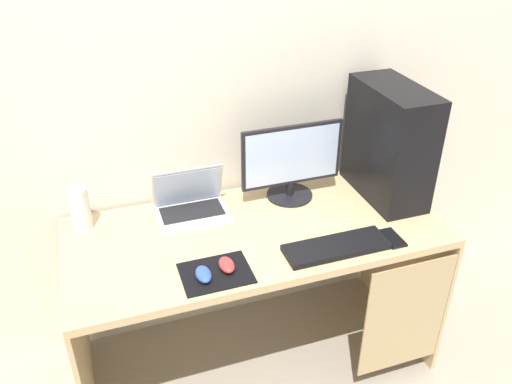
% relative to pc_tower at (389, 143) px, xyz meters
% --- Properties ---
extents(ground_plane, '(8.00, 8.00, 0.00)m').
position_rel_pc_tower_xyz_m(ground_plane, '(-0.65, -0.09, -1.02)').
color(ground_plane, '#9E9384').
extents(wall_back, '(4.00, 0.05, 2.60)m').
position_rel_pc_tower_xyz_m(wall_back, '(-0.65, 0.30, 0.28)').
color(wall_back, beige).
rests_on(wall_back, ground_plane).
extents(desk, '(1.56, 0.70, 0.76)m').
position_rel_pc_tower_xyz_m(desk, '(-0.63, -0.10, -0.40)').
color(desk, tan).
rests_on(desk, ground_plane).
extents(pc_tower, '(0.21, 0.45, 0.51)m').
position_rel_pc_tower_xyz_m(pc_tower, '(0.00, 0.00, 0.00)').
color(pc_tower, black).
rests_on(pc_tower, desk).
extents(monitor, '(0.46, 0.21, 0.36)m').
position_rel_pc_tower_xyz_m(monitor, '(-0.42, 0.10, -0.08)').
color(monitor, black).
rests_on(monitor, desk).
extents(laptop, '(0.31, 0.22, 0.21)m').
position_rel_pc_tower_xyz_m(laptop, '(-0.88, 0.12, -0.21)').
color(laptop, silver).
rests_on(laptop, desk).
extents(speaker, '(0.08, 0.08, 0.19)m').
position_rel_pc_tower_xyz_m(speaker, '(-1.33, 0.15, -0.16)').
color(speaker, silver).
rests_on(speaker, desk).
extents(keyboard, '(0.42, 0.14, 0.02)m').
position_rel_pc_tower_xyz_m(keyboard, '(-0.40, -0.33, -0.25)').
color(keyboard, black).
rests_on(keyboard, desk).
extents(mousepad, '(0.26, 0.20, 0.00)m').
position_rel_pc_tower_xyz_m(mousepad, '(-0.89, -0.32, -0.25)').
color(mousepad, black).
rests_on(mousepad, desk).
extents(mouse_left, '(0.06, 0.10, 0.03)m').
position_rel_pc_tower_xyz_m(mouse_left, '(-0.84, -0.31, -0.24)').
color(mouse_left, '#B23333').
rests_on(mouse_left, mousepad).
extents(mouse_right, '(0.06, 0.10, 0.03)m').
position_rel_pc_tower_xyz_m(mouse_right, '(-0.94, -0.33, -0.24)').
color(mouse_right, '#2D51B2').
rests_on(mouse_right, mousepad).
extents(cell_phone, '(0.07, 0.13, 0.01)m').
position_rel_pc_tower_xyz_m(cell_phone, '(-0.15, -0.34, -0.25)').
color(cell_phone, black).
rests_on(cell_phone, desk).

